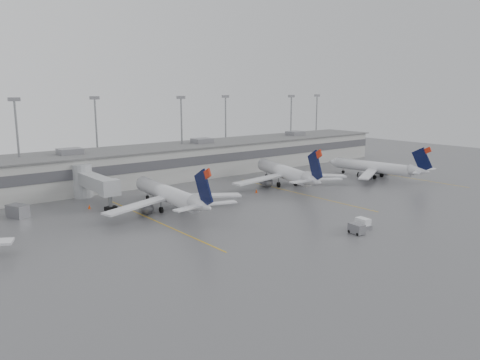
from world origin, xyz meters
TOP-DOWN VIEW (x-y plane):
  - ground at (0.00, 0.00)m, footprint 260.00×260.00m
  - terminal at (-0.01, 57.98)m, footprint 152.00×17.00m
  - light_masts at (0.00, 63.75)m, footprint 142.40×8.00m
  - jet_bridge_right at (-20.50, 45.72)m, footprint 4.00×17.20m
  - stand_markings at (-0.00, 24.00)m, footprint 105.25×40.00m
  - jet_mid_left at (-11.91, 28.83)m, footprint 27.42×30.82m
  - jet_mid_right at (20.82, 31.81)m, footprint 27.28×31.06m
  - jet_far_right at (45.89, 24.68)m, footprint 24.97×28.16m
  - baggage_tug at (6.70, -0.59)m, footprint 1.99×2.82m
  - baggage_cart at (3.50, -1.79)m, footprint 1.70×2.65m
  - gse_uld_b at (-7.33, 41.08)m, footprint 2.24×1.54m
  - gse_uld_c at (29.61, 40.18)m, footprint 2.58×2.21m
  - gse_loader at (-35.33, 41.48)m, footprint 3.58×4.26m
  - cone_b at (-23.20, 39.65)m, footprint 0.50×0.50m
  - cone_c at (10.68, 30.63)m, footprint 0.49×0.49m
  - cone_d at (51.51, 39.63)m, footprint 0.45×0.45m

SIDE VIEW (x-z plane):
  - ground at x=0.00m, z-range 0.00..0.00m
  - stand_markings at x=0.00m, z-range 0.00..0.01m
  - cone_d at x=51.51m, z-range 0.00..0.72m
  - cone_c at x=10.68m, z-range 0.00..0.77m
  - cone_b at x=-23.20m, z-range 0.00..0.80m
  - baggage_tug at x=6.70m, z-range -0.19..1.52m
  - gse_uld_c at x=29.61m, z-range 0.00..1.55m
  - gse_uld_b at x=-7.33m, z-range 0.00..1.55m
  - baggage_cart at x=3.50m, z-range 0.03..1.64m
  - gse_loader at x=-35.33m, z-range 0.00..2.28m
  - jet_far_right at x=45.89m, z-range -1.73..7.41m
  - jet_mid_left at x=-11.91m, z-range -1.89..8.08m
  - jet_mid_right at x=20.82m, z-range -1.96..8.40m
  - jet_bridge_right at x=-20.50m, z-range 0.37..7.37m
  - terminal at x=-0.01m, z-range -0.55..8.90m
  - light_masts at x=0.00m, z-range 1.73..22.33m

